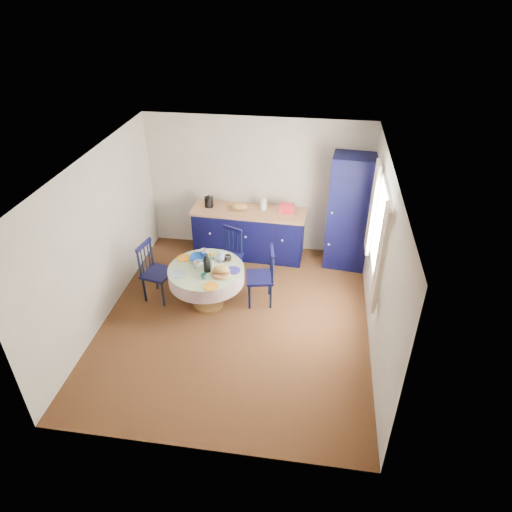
{
  "coord_description": "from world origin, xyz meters",
  "views": [
    {
      "loc": [
        1.09,
        -5.29,
        4.61
      ],
      "look_at": [
        0.28,
        0.2,
        1.07
      ],
      "focal_mm": 32.0,
      "sensor_mm": 36.0,
      "label": 1
    }
  ],
  "objects_px": {
    "chair_far": "(229,254)",
    "mug_a": "(197,264)",
    "chair_left": "(155,271)",
    "mug_b": "(204,276)",
    "dining_table": "(207,275)",
    "kitchen_counter": "(249,232)",
    "chair_right": "(262,276)",
    "mug_d": "(204,252)",
    "pantry_cabinet": "(349,213)",
    "cobalt_bowl": "(199,258)",
    "mug_c": "(228,258)"
  },
  "relations": [
    {
      "from": "mug_a",
      "to": "kitchen_counter",
      "type": "bearing_deg",
      "value": 71.01
    },
    {
      "from": "cobalt_bowl",
      "to": "mug_c",
      "type": "bearing_deg",
      "value": 4.34
    },
    {
      "from": "mug_b",
      "to": "mug_c",
      "type": "bearing_deg",
      "value": 63.72
    },
    {
      "from": "pantry_cabinet",
      "to": "mug_a",
      "type": "distance_m",
      "value": 2.78
    },
    {
      "from": "kitchen_counter",
      "to": "dining_table",
      "type": "distance_m",
      "value": 1.66
    },
    {
      "from": "chair_left",
      "to": "chair_far",
      "type": "xyz_separation_m",
      "value": [
        1.05,
        0.75,
        -0.04
      ]
    },
    {
      "from": "kitchen_counter",
      "to": "mug_d",
      "type": "relative_size",
      "value": 18.72
    },
    {
      "from": "chair_right",
      "to": "mug_d",
      "type": "height_order",
      "value": "chair_right"
    },
    {
      "from": "pantry_cabinet",
      "to": "chair_left",
      "type": "xyz_separation_m",
      "value": [
        -3.03,
        -1.45,
        -0.53
      ]
    },
    {
      "from": "cobalt_bowl",
      "to": "chair_left",
      "type": "bearing_deg",
      "value": -170.09
    },
    {
      "from": "pantry_cabinet",
      "to": "mug_b",
      "type": "height_order",
      "value": "pantry_cabinet"
    },
    {
      "from": "dining_table",
      "to": "chair_right",
      "type": "bearing_deg",
      "value": 14.98
    },
    {
      "from": "chair_far",
      "to": "mug_b",
      "type": "bearing_deg",
      "value": -74.91
    },
    {
      "from": "dining_table",
      "to": "chair_far",
      "type": "distance_m",
      "value": 0.88
    },
    {
      "from": "pantry_cabinet",
      "to": "cobalt_bowl",
      "type": "bearing_deg",
      "value": -144.92
    },
    {
      "from": "chair_right",
      "to": "mug_a",
      "type": "xyz_separation_m",
      "value": [
        -0.98,
        -0.2,
        0.26
      ]
    },
    {
      "from": "dining_table",
      "to": "mug_c",
      "type": "height_order",
      "value": "dining_table"
    },
    {
      "from": "dining_table",
      "to": "mug_b",
      "type": "distance_m",
      "value": 0.31
    },
    {
      "from": "dining_table",
      "to": "mug_a",
      "type": "bearing_deg",
      "value": 173.03
    },
    {
      "from": "mug_b",
      "to": "chair_left",
      "type": "bearing_deg",
      "value": 157.93
    },
    {
      "from": "pantry_cabinet",
      "to": "dining_table",
      "type": "distance_m",
      "value": 2.69
    },
    {
      "from": "chair_far",
      "to": "kitchen_counter",
      "type": "bearing_deg",
      "value": 96.16
    },
    {
      "from": "mug_a",
      "to": "mug_b",
      "type": "distance_m",
      "value": 0.33
    },
    {
      "from": "chair_far",
      "to": "mug_d",
      "type": "xyz_separation_m",
      "value": [
        -0.3,
        -0.48,
        0.3
      ]
    },
    {
      "from": "mug_b",
      "to": "cobalt_bowl",
      "type": "height_order",
      "value": "mug_b"
    },
    {
      "from": "chair_left",
      "to": "mug_b",
      "type": "height_order",
      "value": "chair_left"
    },
    {
      "from": "chair_far",
      "to": "cobalt_bowl",
      "type": "height_order",
      "value": "chair_far"
    },
    {
      "from": "chair_far",
      "to": "pantry_cabinet",
      "type": "bearing_deg",
      "value": 42.08
    },
    {
      "from": "kitchen_counter",
      "to": "mug_d",
      "type": "xyz_separation_m",
      "value": [
        -0.52,
        -1.23,
        0.28
      ]
    },
    {
      "from": "dining_table",
      "to": "pantry_cabinet",
      "type": "bearing_deg",
      "value": 35.69
    },
    {
      "from": "mug_d",
      "to": "mug_c",
      "type": "bearing_deg",
      "value": -15.95
    },
    {
      "from": "kitchen_counter",
      "to": "pantry_cabinet",
      "type": "bearing_deg",
      "value": 0.41
    },
    {
      "from": "dining_table",
      "to": "mug_a",
      "type": "height_order",
      "value": "dining_table"
    },
    {
      "from": "chair_far",
      "to": "mug_a",
      "type": "bearing_deg",
      "value": -88.57
    },
    {
      "from": "mug_c",
      "to": "mug_d",
      "type": "xyz_separation_m",
      "value": [
        -0.41,
        0.12,
        0.0
      ]
    },
    {
      "from": "chair_right",
      "to": "cobalt_bowl",
      "type": "bearing_deg",
      "value": -100.32
    },
    {
      "from": "pantry_cabinet",
      "to": "mug_c",
      "type": "xyz_separation_m",
      "value": [
        -1.88,
        -1.29,
        -0.27
      ]
    },
    {
      "from": "mug_d",
      "to": "cobalt_bowl",
      "type": "xyz_separation_m",
      "value": [
        -0.05,
        -0.15,
        -0.02
      ]
    },
    {
      "from": "dining_table",
      "to": "mug_d",
      "type": "distance_m",
      "value": 0.43
    },
    {
      "from": "dining_table",
      "to": "mug_d",
      "type": "height_order",
      "value": "dining_table"
    },
    {
      "from": "mug_d",
      "to": "chair_left",
      "type": "bearing_deg",
      "value": -159.87
    },
    {
      "from": "chair_left",
      "to": "mug_a",
      "type": "bearing_deg",
      "value": -84.32
    },
    {
      "from": "chair_far",
      "to": "chair_right",
      "type": "xyz_separation_m",
      "value": [
        0.66,
        -0.63,
        0.04
      ]
    },
    {
      "from": "dining_table",
      "to": "cobalt_bowl",
      "type": "relative_size",
      "value": 4.25
    },
    {
      "from": "dining_table",
      "to": "mug_a",
      "type": "xyz_separation_m",
      "value": [
        -0.15,
        0.02,
        0.17
      ]
    },
    {
      "from": "kitchen_counter",
      "to": "mug_a",
      "type": "bearing_deg",
      "value": -106.75
    },
    {
      "from": "chair_left",
      "to": "mug_b",
      "type": "distance_m",
      "value": 1.0
    },
    {
      "from": "chair_left",
      "to": "chair_right",
      "type": "bearing_deg",
      "value": -73.86
    },
    {
      "from": "kitchen_counter",
      "to": "chair_far",
      "type": "xyz_separation_m",
      "value": [
        -0.22,
        -0.76,
        -0.01
      ]
    },
    {
      "from": "mug_b",
      "to": "mug_d",
      "type": "distance_m",
      "value": 0.66
    }
  ]
}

